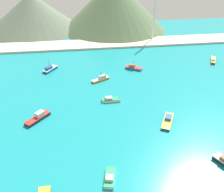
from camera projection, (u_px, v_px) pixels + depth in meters
The scene contains 13 objects.
ground at pixel (156, 119), 91.86m from camera, with size 260.00×280.00×0.50m.
fishing_boat_2 at pixel (50, 69), 126.88m from camera, with size 7.36×8.99×5.90m.
fishing_boat_3 at pixel (38, 117), 90.77m from camera, with size 8.97×9.54×2.70m.
fishing_boat_4 at pixel (168, 121), 89.52m from camera, with size 7.56×10.62×1.90m.
fishing_boat_5 at pixel (101, 79), 117.52m from camera, with size 8.89×6.08×4.61m.
fishing_boat_6 at pixel (111, 100), 101.79m from camera, with size 7.62×3.00×2.02m.
fishing_boat_7 at pixel (213, 60), 137.12m from camera, with size 6.50×9.75×4.56m.
fishing_boat_8 at pixel (133, 68), 128.55m from camera, with size 8.89×6.81×4.67m.
fishing_boat_9 at pixel (110, 178), 67.35m from camera, with size 4.27×7.56×1.81m.
beach_strip at pixel (119, 43), 162.45m from camera, with size 247.00×17.15×1.20m, color beige.
hill_west at pixel (32, 12), 183.97m from camera, with size 69.86×69.86×26.30m.
hill_central at pixel (114, 4), 183.52m from camera, with size 78.05×78.05×36.31m.
radio_tower at pixel (155, 12), 159.10m from camera, with size 3.61×2.89×36.14m.
Camera 1 is at (-26.25, -41.76, 53.86)m, focal length 40.21 mm.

